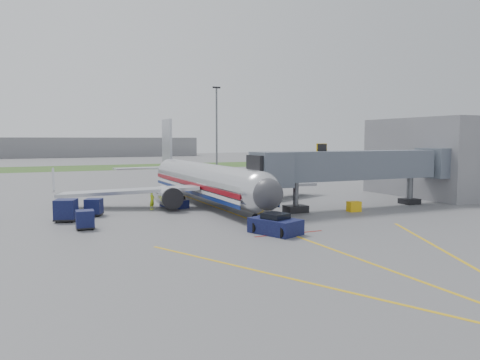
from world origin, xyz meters
name	(u,v)px	position (x,y,z in m)	size (l,w,h in m)	color
ground	(266,225)	(0.00, 0.00, 0.00)	(400.00, 400.00, 0.00)	#565659
grass_strip	(106,167)	(0.00, 90.00, 0.01)	(300.00, 25.00, 0.01)	#2D4C1E
apron_markings	(313,242)	(0.00, -7.40, 0.00)	(21.52, 50.00, 0.01)	gold
airliner	(204,180)	(0.00, 15.25, 2.65)	(32.10, 35.67, 10.25)	silver
jet_bridge	(352,166)	(12.86, 5.00, 4.47)	(25.30, 4.00, 6.90)	slate
terminal	(435,157)	(30.00, 10.00, 5.00)	(10.00, 16.00, 10.00)	slate
light_mast_right	(217,125)	(25.00, 75.00, 10.78)	(2.00, 0.44, 20.40)	#595B60
distant_terminal	(51,147)	(-10.00, 170.00, 4.00)	(120.00, 14.00, 8.00)	slate
pushback_tug	(275,225)	(-0.95, -3.50, 0.67)	(3.62, 4.45, 1.60)	#0D0B34
baggage_cart_a	(85,220)	(-14.27, 4.43, 0.79)	(1.50, 1.50, 1.56)	#0D0B34
baggage_cart_b	(94,207)	(-12.76, 11.17, 0.84)	(2.00, 2.00, 1.64)	#0D0B34
baggage_cart_c	(66,210)	(-15.42, 8.99, 1.01)	(2.33, 2.33, 1.98)	#0D0B34
belt_loader	(174,203)	(-4.15, 13.48, 0.50)	(2.59, 4.28, 2.03)	#0D0B34
ground_power_cart	(354,207)	(11.66, 3.00, 0.51)	(1.34, 0.92, 1.04)	#EAB00D
ramp_worker	(152,200)	(-6.72, 12.74, 0.98)	(0.72, 0.47, 1.96)	#C0E11A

